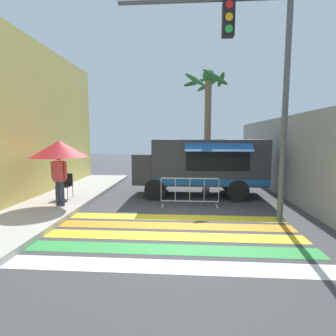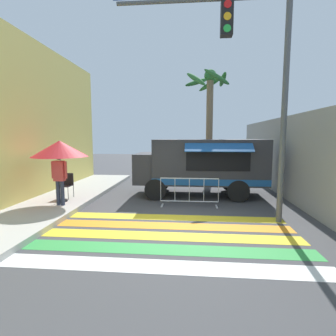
{
  "view_description": "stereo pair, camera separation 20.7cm",
  "coord_description": "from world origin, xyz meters",
  "views": [
    {
      "loc": [
        0.31,
        -7.24,
        2.41
      ],
      "look_at": [
        -0.35,
        2.4,
        1.28
      ],
      "focal_mm": 28.0,
      "sensor_mm": 36.0,
      "label": 1
    },
    {
      "loc": [
        0.51,
        -7.22,
        2.41
      ],
      "look_at": [
        -0.35,
        2.4,
        1.28
      ],
      "focal_mm": 28.0,
      "sensor_mm": 36.0,
      "label": 2
    }
  ],
  "objects": [
    {
      "name": "ground_plane",
      "position": [
        0.0,
        0.0,
        0.0
      ],
      "size": [
        60.0,
        60.0,
        0.0
      ],
      "primitive_type": "plane",
      "color": "#424244"
    },
    {
      "name": "concrete_wall_right",
      "position": [
        4.3,
        3.0,
        1.62
      ],
      "size": [
        0.2,
        16.0,
        3.24
      ],
      "color": "gray",
      "rests_on": "ground_plane"
    },
    {
      "name": "crosswalk_painted",
      "position": [
        0.0,
        -1.07,
        0.0
      ],
      "size": [
        6.4,
        3.6,
        0.01
      ],
      "color": "white",
      "rests_on": "ground_plane"
    },
    {
      "name": "food_truck",
      "position": [
        0.82,
        3.63,
        1.36
      ],
      "size": [
        5.2,
        2.7,
        2.32
      ],
      "color": "#2D2D33",
      "rests_on": "ground_plane"
    },
    {
      "name": "traffic_signal_pole",
      "position": [
        2.09,
        0.3,
        4.41
      ],
      "size": [
        4.79,
        0.29,
        6.43
      ],
      "color": "#515456",
      "rests_on": "ground_plane"
    },
    {
      "name": "patio_umbrella",
      "position": [
        -4.03,
        1.46,
        2.01
      ],
      "size": [
        1.91,
        1.91,
        2.15
      ],
      "color": "black",
      "rests_on": "sidewalk_left"
    },
    {
      "name": "folding_chair",
      "position": [
        -4.15,
        2.04,
        0.71
      ],
      "size": [
        0.46,
        0.46,
        0.92
      ],
      "rotation": [
        0.0,
        0.0,
        -0.19
      ],
      "color": "#4C4C51",
      "rests_on": "sidewalk_left"
    },
    {
      "name": "vendor_person",
      "position": [
        -3.83,
        0.98,
        1.16
      ],
      "size": [
        0.53,
        0.23,
        1.75
      ],
      "rotation": [
        0.0,
        0.0,
        0.26
      ],
      "color": "#2D3347",
      "rests_on": "sidewalk_left"
    },
    {
      "name": "barricade_front",
      "position": [
        0.45,
        1.78,
        0.5
      ],
      "size": [
        2.04,
        0.44,
        1.01
      ],
      "color": "#B7BABF",
      "rests_on": "ground_plane"
    },
    {
      "name": "palm_tree",
      "position": [
        1.35,
        6.35,
        4.05
      ],
      "size": [
        2.32,
        2.58,
        5.76
      ],
      "color": "#7A664C",
      "rests_on": "ground_plane"
    }
  ]
}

